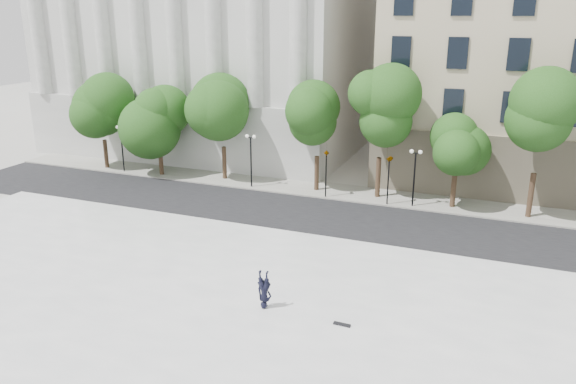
% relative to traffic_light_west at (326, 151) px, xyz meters
% --- Properties ---
extents(ground, '(160.00, 160.00, 0.00)m').
position_rel_traffic_light_west_xyz_m(ground, '(0.39, -22.30, -3.70)').
color(ground, beige).
rests_on(ground, ground).
extents(plaza, '(44.00, 22.00, 0.45)m').
position_rel_traffic_light_west_xyz_m(plaza, '(0.39, -19.30, -3.47)').
color(plaza, white).
rests_on(plaza, ground).
extents(street, '(60.00, 8.00, 0.02)m').
position_rel_traffic_light_west_xyz_m(street, '(0.39, -4.30, -3.69)').
color(street, black).
rests_on(street, ground).
extents(far_sidewalk, '(60.00, 4.00, 0.12)m').
position_rel_traffic_light_west_xyz_m(far_sidewalk, '(0.39, 1.70, -3.64)').
color(far_sidewalk, '#A8A59B').
rests_on(far_sidewalk, ground).
extents(building_west, '(31.50, 27.65, 25.60)m').
position_rel_traffic_light_west_xyz_m(building_west, '(-16.61, 16.27, 9.19)').
color(building_west, silver).
rests_on(building_west, ground).
extents(traffic_light_west, '(0.93, 1.76, 4.20)m').
position_rel_traffic_light_west_xyz_m(traffic_light_west, '(0.00, 0.00, 0.00)').
color(traffic_light_west, black).
rests_on(traffic_light_west, ground).
extents(traffic_light_east, '(0.96, 1.84, 4.23)m').
position_rel_traffic_light_west_xyz_m(traffic_light_east, '(4.70, -0.00, 0.03)').
color(traffic_light_east, black).
rests_on(traffic_light_east, ground).
extents(person_lying, '(0.75, 1.88, 0.50)m').
position_rel_traffic_light_west_xyz_m(person_lying, '(2.77, -17.64, -2.99)').
color(person_lying, black).
rests_on(person_lying, plaza).
extents(skateboard, '(0.76, 0.21, 0.08)m').
position_rel_traffic_light_west_xyz_m(skateboard, '(6.51, -17.78, -3.21)').
color(skateboard, black).
rests_on(skateboard, plaza).
extents(street_trees, '(45.89, 5.46, 7.96)m').
position_rel_traffic_light_west_xyz_m(street_trees, '(-1.40, 1.14, 1.51)').
color(street_trees, '#382619').
rests_on(street_trees, ground).
extents(lamp_posts, '(37.14, 0.28, 4.54)m').
position_rel_traffic_light_west_xyz_m(lamp_posts, '(-0.04, 0.30, -0.71)').
color(lamp_posts, black).
rests_on(lamp_posts, ground).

